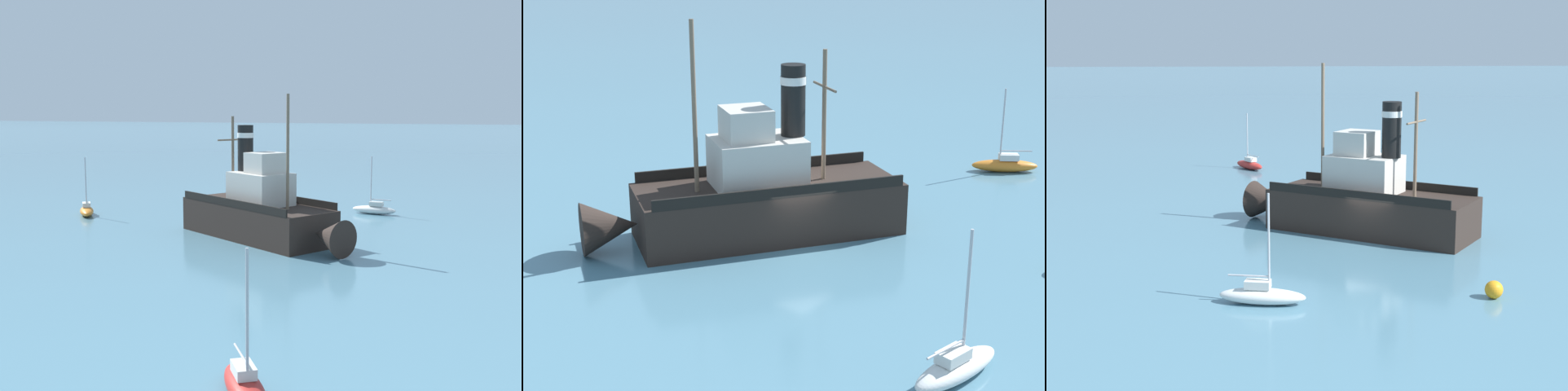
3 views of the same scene
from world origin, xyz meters
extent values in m
plane|color=teal|center=(0.00, 0.00, 0.00)|extent=(600.00, 600.00, 0.00)
cube|color=#2D231E|center=(2.00, -0.48, 1.20)|extent=(10.42, 12.38, 2.40)
cone|color=#2D231E|center=(6.07, 5.45, 1.20)|extent=(3.30, 3.31, 2.35)
cube|color=beige|center=(2.28, -0.07, 3.50)|extent=(4.74, 5.00, 2.20)
cube|color=beige|center=(2.56, 0.34, 5.30)|extent=(2.95, 2.89, 1.40)
cylinder|color=black|center=(1.32, -1.47, 6.20)|extent=(1.10, 1.10, 3.20)
cylinder|color=silver|center=(1.32, -1.47, 7.10)|extent=(1.16, 1.16, 0.35)
cylinder|color=#75604C|center=(3.86, 2.24, 6.15)|extent=(0.20, 0.20, 7.50)
cylinder|color=#75604C|center=(0.47, -2.71, 5.40)|extent=(0.20, 0.20, 6.00)
cylinder|color=#75604C|center=(0.47, -2.71, 6.72)|extent=(2.21, 1.57, 0.12)
cube|color=black|center=(0.22, 0.74, 2.65)|extent=(6.55, 9.47, 0.50)
cube|color=black|center=(3.77, -1.70, 2.65)|extent=(6.55, 9.47, 0.50)
ellipsoid|color=#B22823|center=(26.35, 6.67, 0.35)|extent=(3.82, 2.92, 0.70)
cube|color=silver|center=(26.18, 6.57, 0.88)|extent=(1.27, 1.12, 0.36)
cylinder|color=#B7B7BC|center=(26.61, 6.83, 2.80)|extent=(0.10, 0.10, 4.20)
cylinder|color=#B7B7BC|center=(25.84, 6.36, 1.25)|extent=(1.58, 1.01, 0.08)
ellipsoid|color=white|center=(-10.50, 6.15, 0.35)|extent=(1.84, 3.94, 0.70)
cube|color=silver|center=(-10.46, 6.35, 0.88)|extent=(0.85, 1.21, 0.36)
cylinder|color=#B7B7BC|center=(-10.56, 5.86, 2.80)|extent=(0.10, 0.10, 4.20)
cylinder|color=#B7B7BC|center=(-10.38, 6.74, 1.25)|extent=(0.44, 1.78, 0.08)
sphere|color=orange|center=(-10.48, -4.06, 0.40)|extent=(0.81, 0.81, 0.81)
camera|label=1|loc=(44.79, 12.74, 9.11)|focal=45.00mm
camera|label=2|loc=(-19.26, 26.96, 13.16)|focal=55.00mm
camera|label=3|loc=(-43.55, 6.60, 11.26)|focal=55.00mm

